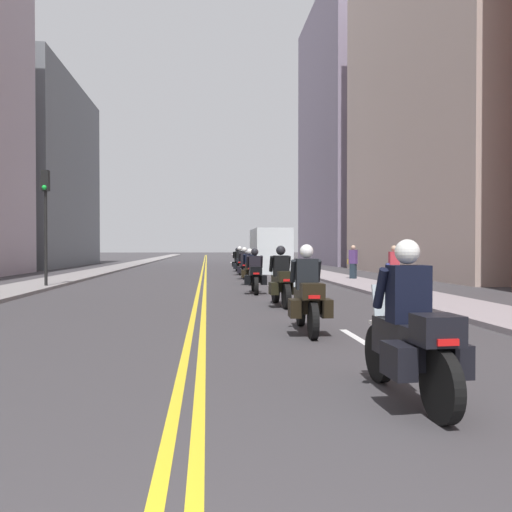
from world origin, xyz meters
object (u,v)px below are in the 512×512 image
(motorcycle_4, at_px, (250,270))
(parked_truck, at_px, (269,253))
(motorcycle_0, at_px, (411,337))
(traffic_light_near, at_px, (45,207))
(pedestrian_0, at_px, (353,262))
(pedestrian_1, at_px, (394,268))
(motorcycle_7, at_px, (237,262))
(motorcycle_6, at_px, (240,263))
(motorcycle_3, at_px, (255,275))
(motorcycle_1, at_px, (307,297))
(motorcycle_5, at_px, (244,266))
(motorcycle_2, at_px, (281,282))

(motorcycle_4, xyz_separation_m, parked_truck, (2.19, 11.18, 0.64))
(motorcycle_0, height_order, motorcycle_4, motorcycle_0)
(traffic_light_near, bearing_deg, pedestrian_0, 14.48)
(parked_truck, bearing_deg, pedestrian_1, -79.64)
(motorcycle_7, bearing_deg, pedestrian_0, -65.71)
(motorcycle_6, bearing_deg, motorcycle_4, -87.79)
(motorcycle_7, bearing_deg, motorcycle_3, -91.63)
(traffic_light_near, bearing_deg, motorcycle_1, -54.60)
(motorcycle_5, bearing_deg, motorcycle_7, 92.49)
(motorcycle_4, relative_size, parked_truck, 0.33)
(motorcycle_2, height_order, motorcycle_5, motorcycle_2)
(motorcycle_7, height_order, pedestrian_0, pedestrian_0)
(pedestrian_0, bearing_deg, motorcycle_6, -5.60)
(motorcycle_7, bearing_deg, motorcycle_5, -91.24)
(motorcycle_5, xyz_separation_m, pedestrian_1, (4.93, -8.07, 0.21))
(motorcycle_5, bearing_deg, parked_truck, 76.78)
(motorcycle_1, relative_size, traffic_light_near, 0.49)
(motorcycle_4, relative_size, traffic_light_near, 0.46)
(motorcycle_3, distance_m, parked_truck, 15.93)
(parked_truck, bearing_deg, motorcycle_0, -93.94)
(motorcycle_0, xyz_separation_m, motorcycle_7, (-0.03, 29.99, -0.02))
(motorcycle_3, bearing_deg, motorcycle_1, -86.92)
(motorcycle_6, bearing_deg, motorcycle_7, 91.20)
(motorcycle_1, relative_size, motorcycle_4, 1.05)
(motorcycle_5, bearing_deg, pedestrian_1, -55.22)
(motorcycle_1, height_order, motorcycle_5, motorcycle_1)
(motorcycle_4, xyz_separation_m, traffic_light_near, (-8.12, -1.67, 2.54))
(motorcycle_2, bearing_deg, motorcycle_5, 87.68)
(traffic_light_near, relative_size, pedestrian_1, 2.74)
(motorcycle_2, bearing_deg, parked_truck, 81.33)
(parked_truck, bearing_deg, motorcycle_3, -98.63)
(motorcycle_3, height_order, parked_truck, parked_truck)
(motorcycle_7, distance_m, pedestrian_1, 17.24)
(motorcycle_3, xyz_separation_m, parked_truck, (2.39, 15.73, 0.64))
(motorcycle_2, distance_m, motorcycle_7, 21.09)
(motorcycle_2, bearing_deg, motorcycle_6, 87.51)
(traffic_light_near, xyz_separation_m, parked_truck, (10.31, 12.85, -1.90))
(motorcycle_2, xyz_separation_m, parked_truck, (2.04, 19.78, 0.62))
(parked_truck, bearing_deg, motorcycle_1, -95.17)
(motorcycle_0, height_order, motorcycle_2, motorcycle_0)
(motorcycle_4, relative_size, motorcycle_6, 0.98)
(motorcycle_4, height_order, motorcycle_6, motorcycle_6)
(motorcycle_3, relative_size, parked_truck, 0.33)
(motorcycle_6, bearing_deg, pedestrian_0, -48.76)
(motorcycle_5, bearing_deg, motorcycle_1, -86.83)
(motorcycle_4, bearing_deg, motorcycle_1, -87.06)
(motorcycle_1, height_order, parked_truck, parked_truck)
(motorcycle_1, distance_m, motorcycle_2, 4.49)
(traffic_light_near, bearing_deg, motorcycle_5, 34.71)
(traffic_light_near, height_order, pedestrian_0, traffic_light_near)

